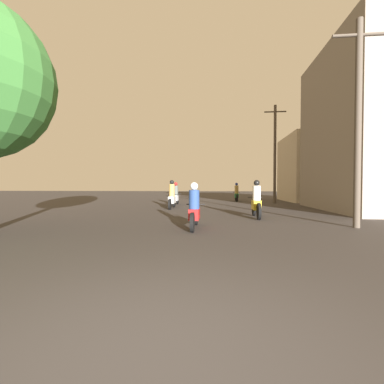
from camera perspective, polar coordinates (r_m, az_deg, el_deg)
name	(u,v)px	position (r m, az deg, el deg)	size (l,w,h in m)	color
ground_plane	(152,372)	(2.23, -8.95, -34.82)	(120.00, 120.00, 0.00)	#383330
motorcycle_red	(194,210)	(7.92, 0.51, -3.97)	(0.60, 1.93, 1.42)	black
motorcycle_yellow	(256,202)	(10.87, 14.11, -2.27)	(0.60, 1.98, 1.55)	black
motorcycle_white	(172,197)	(14.91, -4.46, -1.18)	(0.60, 2.05, 1.64)	black
motorcycle_silver	(176,196)	(17.69, -3.61, -0.82)	(0.60, 2.06, 1.56)	black
motorcycle_green	(236,194)	(22.15, 9.85, -0.42)	(0.60, 2.03, 1.58)	black
motorcycle_orange	(196,192)	(27.39, 0.92, -0.07)	(0.60, 2.13, 1.54)	black
building_right_near	(363,128)	(16.64, 33.77, 11.72)	(4.04, 7.57, 8.73)	gray
building_right_far	(318,169)	(24.37, 26.18, 4.67)	(5.34, 6.08, 5.54)	beige
utility_pole_near	(358,119)	(9.74, 32.97, 13.46)	(1.60, 0.20, 6.46)	#4C4238
utility_pole_far	(275,152)	(20.52, 17.94, 8.43)	(1.60, 0.20, 7.38)	#4C4238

